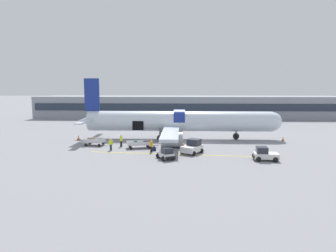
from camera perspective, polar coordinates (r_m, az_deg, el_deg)
ground_plane at (r=44.04m, az=5.44°, el=-3.19°), size 500.00×500.00×0.00m
apron_marking_line at (r=36.44m, az=0.53°, el=-5.37°), size 20.11×2.01×0.01m
terminal_strip at (r=82.17m, az=4.11°, el=3.71°), size 81.12×14.01×5.70m
airplane at (r=46.73m, az=1.62°, el=0.78°), size 31.81×25.92×9.44m
baggage_tug_lead at (r=35.00m, az=17.95°, el=-5.19°), size 2.88×2.24×1.50m
baggage_tug_mid at (r=33.85m, az=-0.38°, el=-5.41°), size 2.33×2.65×1.32m
baggage_tug_rear at (r=36.93m, az=4.70°, el=-4.06°), size 2.93×3.31×1.72m
baggage_cart_loading at (r=40.18m, az=-5.24°, el=-3.48°), size 4.35×2.38×0.99m
baggage_cart_queued at (r=43.01m, az=-13.78°, el=-2.95°), size 3.71×2.13×1.04m
ground_crew_loader_a at (r=42.64m, az=-0.60°, el=-2.31°), size 0.53×0.53×1.66m
ground_crew_loader_b at (r=39.25m, az=-10.84°, el=-3.38°), size 0.53×0.44×1.54m
ground_crew_driver at (r=37.42m, az=-3.21°, el=-3.77°), size 0.47×0.53×1.57m
ground_crew_supervisor at (r=41.37m, az=-8.92°, el=-2.74°), size 0.45×0.56×1.61m
suitcase_on_tarmac_upright at (r=38.31m, az=-2.69°, el=-4.39°), size 0.52×0.35×0.59m
safety_cone_nose at (r=48.53m, az=21.06°, el=-2.32°), size 0.45×0.45×0.63m
safety_cone_engine_left at (r=34.48m, az=0.83°, el=-5.55°), size 0.58×0.58×0.70m
safety_cone_wingtip at (r=41.03m, az=2.87°, el=-3.47°), size 0.58×0.58×0.72m
safety_cone_tail at (r=48.31m, az=-16.68°, el=-2.14°), size 0.64×0.64×0.71m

